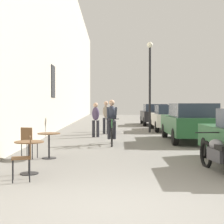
# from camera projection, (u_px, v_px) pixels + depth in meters

# --- Properties ---
(ground_plane) EXTENTS (88.00, 88.00, 0.00)m
(ground_plane) POSITION_uv_depth(u_px,v_px,m) (124.00, 209.00, 4.91)
(ground_plane) COLOR slate
(building_facade_left) EXTENTS (0.54, 68.00, 11.40)m
(building_facade_left) POSITION_uv_depth(u_px,v_px,m) (51.00, 30.00, 18.74)
(building_facade_left) COLOR #B7AD99
(building_facade_left) RESTS_ON ground_plane
(cafe_table_near) EXTENTS (0.64, 0.64, 0.72)m
(cafe_table_near) POSITION_uv_depth(u_px,v_px,m) (29.00, 150.00, 7.40)
(cafe_table_near) COLOR black
(cafe_table_near) RESTS_ON ground_plane
(cafe_chair_near_toward_street) EXTENTS (0.46, 0.46, 0.89)m
(cafe_chair_near_toward_street) POSITION_uv_depth(u_px,v_px,m) (25.00, 155.00, 6.75)
(cafe_chair_near_toward_street) COLOR black
(cafe_chair_near_toward_street) RESTS_ON ground_plane
(cafe_table_mid) EXTENTS (0.64, 0.64, 0.72)m
(cafe_table_mid) POSITION_uv_depth(u_px,v_px,m) (49.00, 140.00, 9.53)
(cafe_table_mid) COLOR black
(cafe_table_mid) RESTS_ON ground_plane
(cafe_chair_mid_toward_street) EXTENTS (0.46, 0.46, 0.89)m
(cafe_chair_mid_toward_street) POSITION_uv_depth(u_px,v_px,m) (28.00, 140.00, 9.45)
(cafe_chair_mid_toward_street) COLOR black
(cafe_chair_mid_toward_street) RESTS_ON ground_plane
(cyclist_on_bicycle) EXTENTS (0.52, 1.76, 1.74)m
(cyclist_on_bicycle) POSITION_uv_depth(u_px,v_px,m) (112.00, 123.00, 12.85)
(cyclist_on_bicycle) COLOR black
(cyclist_on_bicycle) RESTS_ON ground_plane
(pedestrian_near) EXTENTS (0.35, 0.25, 1.61)m
(pedestrian_near) POSITION_uv_depth(u_px,v_px,m) (96.00, 118.00, 15.69)
(pedestrian_near) COLOR #26262D
(pedestrian_near) RESTS_ON ground_plane
(pedestrian_mid) EXTENTS (0.36, 0.28, 1.70)m
(pedestrian_mid) POSITION_uv_depth(u_px,v_px,m) (106.00, 115.00, 17.44)
(pedestrian_mid) COLOR #26262D
(pedestrian_mid) RESTS_ON ground_plane
(pedestrian_far) EXTENTS (0.37, 0.28, 1.69)m
(pedestrian_far) POSITION_uv_depth(u_px,v_px,m) (112.00, 115.00, 19.06)
(pedestrian_far) COLOR #26262D
(pedestrian_far) RESTS_ON ground_plane
(street_lamp) EXTENTS (0.32, 0.32, 4.90)m
(street_lamp) POSITION_uv_depth(u_px,v_px,m) (150.00, 75.00, 18.19)
(street_lamp) COLOR black
(street_lamp) RESTS_ON ground_plane
(parked_car_second) EXTENTS (1.97, 4.47, 1.57)m
(parked_car_second) POSITION_uv_depth(u_px,v_px,m) (190.00, 122.00, 13.88)
(parked_car_second) COLOR #23512D
(parked_car_second) RESTS_ON ground_plane
(parked_car_third) EXTENTS (1.90, 4.27, 1.50)m
(parked_car_third) POSITION_uv_depth(u_px,v_px,m) (168.00, 117.00, 19.60)
(parked_car_third) COLOR beige
(parked_car_third) RESTS_ON ground_plane
(parked_car_fourth) EXTENTS (1.94, 4.40, 1.55)m
(parked_car_fourth) POSITION_uv_depth(u_px,v_px,m) (154.00, 114.00, 24.91)
(parked_car_fourth) COLOR black
(parked_car_fourth) RESTS_ON ground_plane
(parked_motorcycle) EXTENTS (0.62, 2.15, 0.92)m
(parked_motorcycle) POSITION_uv_depth(u_px,v_px,m) (218.00, 155.00, 7.52)
(parked_motorcycle) COLOR black
(parked_motorcycle) RESTS_ON ground_plane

